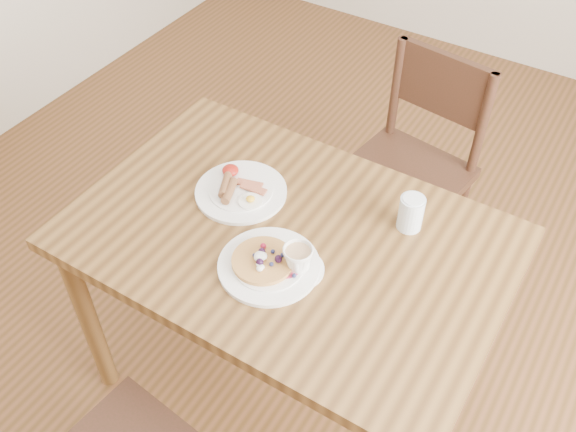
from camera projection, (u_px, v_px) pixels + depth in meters
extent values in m
plane|color=#513417|center=(288.00, 377.00, 2.30)|extent=(5.00, 5.00, 0.00)
cube|color=brown|center=(288.00, 239.00, 1.78)|extent=(1.20, 0.80, 0.04)
cylinder|color=brown|center=(89.00, 319.00, 2.05)|extent=(0.06, 0.06, 0.71)
cylinder|color=brown|center=(487.00, 318.00, 2.05)|extent=(0.06, 0.06, 0.71)
cylinder|color=brown|center=(215.00, 196.00, 2.46)|extent=(0.06, 0.06, 0.71)
cube|color=#3C1C15|center=(403.00, 177.00, 2.39)|extent=(0.48, 0.48, 0.04)
cylinder|color=#3C1C15|center=(332.00, 225.00, 2.54)|extent=(0.04, 0.04, 0.43)
cylinder|color=#3C1C15|center=(409.00, 270.00, 2.38)|extent=(0.04, 0.04, 0.43)
cylinder|color=#3C1C15|center=(383.00, 179.00, 2.73)|extent=(0.04, 0.04, 0.43)
cylinder|color=#3C1C15|center=(458.00, 217.00, 2.57)|extent=(0.04, 0.04, 0.43)
cylinder|color=#3C1C15|center=(482.00, 127.00, 2.25)|extent=(0.04, 0.04, 0.43)
cylinder|color=#3C1C15|center=(396.00, 90.00, 2.42)|extent=(0.04, 0.04, 0.43)
cube|color=#3C1C15|center=(443.00, 84.00, 2.27)|extent=(0.38, 0.08, 0.24)
cylinder|color=white|center=(269.00, 266.00, 1.68)|extent=(0.27, 0.27, 0.01)
cylinder|color=white|center=(269.00, 264.00, 1.68)|extent=(0.19, 0.19, 0.01)
cylinder|color=#B22D59|center=(287.00, 268.00, 1.66)|extent=(0.07, 0.07, 0.00)
cylinder|color=#C68C47|center=(263.00, 261.00, 1.67)|extent=(0.16, 0.16, 0.01)
ellipsoid|color=white|center=(260.00, 257.00, 1.66)|extent=(0.03, 0.03, 0.02)
ellipsoid|color=white|center=(260.00, 266.00, 1.64)|extent=(0.02, 0.02, 0.01)
cylinder|color=white|center=(299.00, 260.00, 1.65)|extent=(0.06, 0.06, 0.04)
cylinder|color=#591E07|center=(299.00, 256.00, 1.64)|extent=(0.05, 0.05, 0.00)
sphere|color=black|center=(276.00, 258.00, 1.66)|extent=(0.02, 0.02, 0.02)
sphere|color=#1E234C|center=(280.00, 254.00, 1.67)|extent=(0.01, 0.01, 0.01)
sphere|color=#1E234C|center=(277.00, 247.00, 1.69)|extent=(0.01, 0.01, 0.01)
sphere|color=#B21938|center=(268.00, 249.00, 1.68)|extent=(0.02, 0.02, 0.02)
sphere|color=black|center=(260.00, 250.00, 1.68)|extent=(0.02, 0.02, 0.02)
sphere|color=#1E234C|center=(256.00, 258.00, 1.66)|extent=(0.01, 0.01, 0.01)
sphere|color=black|center=(265.00, 259.00, 1.65)|extent=(0.02, 0.02, 0.02)
sphere|color=#1E234C|center=(271.00, 263.00, 1.65)|extent=(0.01, 0.01, 0.01)
sphere|color=#1E234C|center=(281.00, 284.00, 1.62)|extent=(0.01, 0.01, 0.01)
sphere|color=#B21938|center=(293.00, 276.00, 1.63)|extent=(0.01, 0.01, 0.01)
cylinder|color=white|center=(241.00, 192.00, 1.88)|extent=(0.27, 0.27, 0.01)
cylinder|color=white|center=(241.00, 190.00, 1.88)|extent=(0.19, 0.19, 0.01)
cylinder|color=brown|center=(225.00, 185.00, 1.87)|extent=(0.06, 0.10, 0.03)
cylinder|color=brown|center=(229.00, 191.00, 1.85)|extent=(0.06, 0.10, 0.03)
cube|color=maroon|center=(249.00, 184.00, 1.89)|extent=(0.08, 0.04, 0.01)
cube|color=maroon|center=(254.00, 189.00, 1.87)|extent=(0.08, 0.03, 0.01)
cylinder|color=white|center=(251.00, 201.00, 1.83)|extent=(0.07, 0.07, 0.00)
ellipsoid|color=yellow|center=(250.00, 199.00, 1.83)|extent=(0.03, 0.03, 0.01)
ellipsoid|color=#A5190F|center=(230.00, 170.00, 1.91)|extent=(0.05, 0.05, 0.03)
cylinder|color=white|center=(298.00, 269.00, 1.68)|extent=(0.14, 0.14, 0.01)
imported|color=white|center=(298.00, 259.00, 1.65)|extent=(0.10, 0.10, 0.07)
cylinder|color=tan|center=(298.00, 252.00, 1.63)|extent=(0.07, 0.07, 0.00)
cylinder|color=silver|center=(411.00, 213.00, 1.75)|extent=(0.07, 0.07, 0.10)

